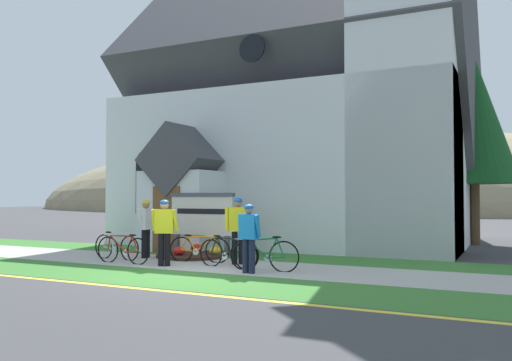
{
  "coord_description": "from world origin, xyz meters",
  "views": [
    {
      "loc": [
        6.86,
        -10.07,
        1.78
      ],
      "look_at": [
        0.27,
        3.41,
        2.23
      ],
      "focal_mm": 37.04,
      "sensor_mm": 36.0,
      "label": 1
    }
  ],
  "objects_px": {
    "church_sign": "(201,215)",
    "cyclist_in_green_jersey": "(249,233)",
    "bicycle_yellow": "(199,249)",
    "bicycle_green": "(123,249)",
    "bicycle_silver": "(228,253)",
    "bicycle_black": "(264,255)",
    "cyclist_in_blue_jersey": "(146,224)",
    "roadside_conifer": "(474,119)",
    "bicycle_blue": "(116,246)",
    "cyclist_in_yellow_jersey": "(164,227)",
    "cyclist_in_red_jersey": "(238,225)"
  },
  "relations": [
    {
      "from": "bicycle_green",
      "to": "cyclist_in_yellow_jersey",
      "type": "xyz_separation_m",
      "value": [
        1.34,
        -0.01,
        0.62
      ]
    },
    {
      "from": "cyclist_in_yellow_jersey",
      "to": "bicycle_black",
      "type": "bearing_deg",
      "value": 7.94
    },
    {
      "from": "church_sign",
      "to": "bicycle_silver",
      "type": "bearing_deg",
      "value": -45.03
    },
    {
      "from": "bicycle_green",
      "to": "roadside_conifer",
      "type": "bearing_deg",
      "value": 50.95
    },
    {
      "from": "bicycle_green",
      "to": "bicycle_blue",
      "type": "xyz_separation_m",
      "value": [
        -0.75,
        0.6,
        -0.0
      ]
    },
    {
      "from": "cyclist_in_blue_jersey",
      "to": "cyclist_in_yellow_jersey",
      "type": "height_order",
      "value": "cyclist_in_yellow_jersey"
    },
    {
      "from": "bicycle_silver",
      "to": "cyclist_in_yellow_jersey",
      "type": "distance_m",
      "value": 1.76
    },
    {
      "from": "bicycle_black",
      "to": "bicycle_blue",
      "type": "bearing_deg",
      "value": 177.05
    },
    {
      "from": "church_sign",
      "to": "bicycle_yellow",
      "type": "height_order",
      "value": "church_sign"
    },
    {
      "from": "cyclist_in_green_jersey",
      "to": "cyclist_in_yellow_jersey",
      "type": "bearing_deg",
      "value": 176.05
    },
    {
      "from": "church_sign",
      "to": "cyclist_in_green_jersey",
      "type": "bearing_deg",
      "value": -42.43
    },
    {
      "from": "bicycle_green",
      "to": "bicycle_black",
      "type": "distance_m",
      "value": 3.99
    },
    {
      "from": "bicycle_black",
      "to": "bicycle_silver",
      "type": "height_order",
      "value": "bicycle_black"
    },
    {
      "from": "bicycle_black",
      "to": "cyclist_in_red_jersey",
      "type": "distance_m",
      "value": 1.51
    },
    {
      "from": "bicycle_green",
      "to": "cyclist_in_red_jersey",
      "type": "distance_m",
      "value": 3.14
    },
    {
      "from": "bicycle_yellow",
      "to": "cyclist_in_red_jersey",
      "type": "relative_size",
      "value": 0.99
    },
    {
      "from": "bicycle_black",
      "to": "cyclist_in_red_jersey",
      "type": "xyz_separation_m",
      "value": [
        -1.12,
        0.78,
        0.65
      ]
    },
    {
      "from": "church_sign",
      "to": "bicycle_green",
      "type": "bearing_deg",
      "value": -108.49
    },
    {
      "from": "church_sign",
      "to": "bicycle_green",
      "type": "distance_m",
      "value": 2.81
    },
    {
      "from": "bicycle_green",
      "to": "cyclist_in_green_jersey",
      "type": "relative_size",
      "value": 1.09
    },
    {
      "from": "bicycle_green",
      "to": "cyclist_in_green_jersey",
      "type": "xyz_separation_m",
      "value": [
        3.83,
        -0.18,
        0.55
      ]
    },
    {
      "from": "cyclist_in_blue_jersey",
      "to": "cyclist_in_red_jersey",
      "type": "bearing_deg",
      "value": -2.24
    },
    {
      "from": "church_sign",
      "to": "bicycle_yellow",
      "type": "xyz_separation_m",
      "value": [
        0.82,
        -1.43,
        -0.85
      ]
    },
    {
      "from": "cyclist_in_green_jersey",
      "to": "roadside_conifer",
      "type": "bearing_deg",
      "value": 67.34
    },
    {
      "from": "cyclist_in_blue_jersey",
      "to": "roadside_conifer",
      "type": "relative_size",
      "value": 0.24
    },
    {
      "from": "bicycle_blue",
      "to": "cyclist_in_yellow_jersey",
      "type": "relative_size",
      "value": 1.02
    },
    {
      "from": "cyclist_in_green_jersey",
      "to": "cyclist_in_red_jersey",
      "type": "height_order",
      "value": "cyclist_in_red_jersey"
    },
    {
      "from": "cyclist_in_yellow_jersey",
      "to": "bicycle_yellow",
      "type": "bearing_deg",
      "value": 73.52
    },
    {
      "from": "bicycle_black",
      "to": "cyclist_in_blue_jersey",
      "type": "xyz_separation_m",
      "value": [
        -4.2,
        0.9,
        0.59
      ]
    },
    {
      "from": "bicycle_blue",
      "to": "bicycle_silver",
      "type": "bearing_deg",
      "value": -1.69
    },
    {
      "from": "bicycle_yellow",
      "to": "cyclist_in_red_jersey",
      "type": "bearing_deg",
      "value": 1.1
    },
    {
      "from": "bicycle_green",
      "to": "bicycle_blue",
      "type": "distance_m",
      "value": 0.97
    },
    {
      "from": "bicycle_silver",
      "to": "cyclist_in_green_jersey",
      "type": "height_order",
      "value": "cyclist_in_green_jersey"
    },
    {
      "from": "bicycle_green",
      "to": "bicycle_silver",
      "type": "bearing_deg",
      "value": 9.72
    },
    {
      "from": "roadside_conifer",
      "to": "cyclist_in_blue_jersey",
      "type": "bearing_deg",
      "value": -133.69
    },
    {
      "from": "bicycle_black",
      "to": "bicycle_blue",
      "type": "relative_size",
      "value": 1.01
    },
    {
      "from": "cyclist_in_green_jersey",
      "to": "cyclist_in_yellow_jersey",
      "type": "xyz_separation_m",
      "value": [
        -2.5,
        0.17,
        0.07
      ]
    },
    {
      "from": "cyclist_in_green_jersey",
      "to": "bicycle_black",
      "type": "bearing_deg",
      "value": 75.36
    },
    {
      "from": "cyclist_in_yellow_jersey",
      "to": "roadside_conifer",
      "type": "xyz_separation_m",
      "value": [
        6.71,
        9.93,
        3.65
      ]
    },
    {
      "from": "bicycle_black",
      "to": "roadside_conifer",
      "type": "relative_size",
      "value": 0.25
    },
    {
      "from": "bicycle_yellow",
      "to": "cyclist_in_blue_jersey",
      "type": "xyz_separation_m",
      "value": [
        -1.9,
        0.14,
        0.61
      ]
    },
    {
      "from": "cyclist_in_red_jersey",
      "to": "bicycle_yellow",
      "type": "bearing_deg",
      "value": -178.9
    },
    {
      "from": "bicycle_silver",
      "to": "bicycle_blue",
      "type": "bearing_deg",
      "value": 178.31
    },
    {
      "from": "cyclist_in_blue_jersey",
      "to": "bicycle_silver",
      "type": "bearing_deg",
      "value": -13.69
    },
    {
      "from": "cyclist_in_red_jersey",
      "to": "church_sign",
      "type": "bearing_deg",
      "value": 144.82
    },
    {
      "from": "cyclist_in_red_jersey",
      "to": "roadside_conifer",
      "type": "height_order",
      "value": "roadside_conifer"
    },
    {
      "from": "church_sign",
      "to": "bicycle_black",
      "type": "height_order",
      "value": "church_sign"
    },
    {
      "from": "roadside_conifer",
      "to": "bicycle_blue",
      "type": "bearing_deg",
      "value": -133.37
    },
    {
      "from": "bicycle_green",
      "to": "roadside_conifer",
      "type": "relative_size",
      "value": 0.25
    },
    {
      "from": "church_sign",
      "to": "cyclist_in_blue_jersey",
      "type": "bearing_deg",
      "value": -129.97
    }
  ]
}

